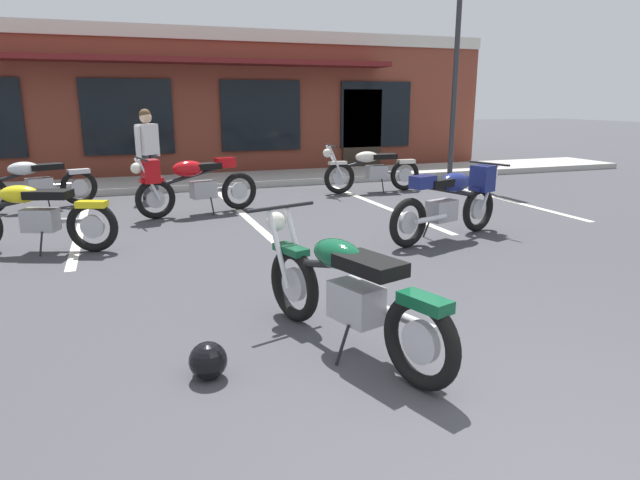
{
  "coord_description": "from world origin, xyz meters",
  "views": [
    {
      "loc": [
        -1.88,
        -1.62,
        1.84
      ],
      "look_at": [
        -0.14,
        3.14,
        0.55
      ],
      "focal_mm": 31.08,
      "sensor_mm": 36.0,
      "label": 1
    }
  ],
  "objects": [
    {
      "name": "sidewalk_kerb",
      "position": [
        0.0,
        10.78,
        0.07
      ],
      "size": [
        22.0,
        1.8,
        0.14
      ],
      "primitive_type": "cube",
      "color": "#A8A59E",
      "rests_on": "ground_plane"
    },
    {
      "name": "helmet_on_pavement",
      "position": [
        -1.42,
        1.85,
        0.13
      ],
      "size": [
        0.26,
        0.26,
        0.26
      ],
      "color": "black",
      "rests_on": "ground_plane"
    },
    {
      "name": "motorcycle_foreground_classic",
      "position": [
        -0.36,
        1.96,
        0.46
      ],
      "size": [
        0.96,
        2.05,
        0.98
      ],
      "color": "black",
      "rests_on": "ground_plane"
    },
    {
      "name": "motorcycle_black_cruiser",
      "position": [
        -2.93,
        5.86,
        0.46
      ],
      "size": [
        2.01,
        1.06,
        0.98
      ],
      "color": "black",
      "rests_on": "ground_plane"
    },
    {
      "name": "person_in_shorts_foreground",
      "position": [
        -1.32,
        9.29,
        0.95
      ],
      "size": [
        0.49,
        0.5,
        1.68
      ],
      "color": "black",
      "rests_on": "ground_plane"
    },
    {
      "name": "brick_storefront_building",
      "position": [
        0.0,
        14.82,
        1.75
      ],
      "size": [
        15.7,
        6.34,
        3.49
      ],
      "color": "brown",
      "rests_on": "ground_plane"
    },
    {
      "name": "motorcycle_blue_standard",
      "position": [
        2.96,
        8.57,
        0.46
      ],
      "size": [
        2.11,
        0.66,
        0.98
      ],
      "color": "black",
      "rests_on": "ground_plane"
    },
    {
      "name": "motorcycle_red_sportbike",
      "position": [
        -0.78,
        7.49,
        0.53
      ],
      "size": [
        2.08,
        0.86,
        0.98
      ],
      "color": "black",
      "rests_on": "ground_plane"
    },
    {
      "name": "ground_plane",
      "position": [
        0.0,
        3.5,
        0.0
      ],
      "size": [
        80.0,
        80.0,
        0.0
      ],
      "primitive_type": "plane",
      "color": "#3D3D42"
    },
    {
      "name": "motorcycle_green_cafe_racer",
      "position": [
        2.32,
        4.7,
        0.53
      ],
      "size": [
        2.04,
        0.99,
        0.98
      ],
      "color": "black",
      "rests_on": "ground_plane"
    },
    {
      "name": "painted_stall_lines",
      "position": [
        -0.0,
        7.18,
        0.0
      ],
      "size": [
        10.01,
        4.8,
        0.01
      ],
      "color": "silver",
      "rests_on": "ground_plane"
    },
    {
      "name": "motorcycle_silver_naked",
      "position": [
        -3.26,
        8.84,
        0.46
      ],
      "size": [
        2.03,
        1.02,
        0.98
      ],
      "color": "black",
      "rests_on": "ground_plane"
    },
    {
      "name": "parking_lot_lamp_post",
      "position": [
        5.54,
        9.57,
        3.23
      ],
      "size": [
        0.24,
        0.76,
        5.0
      ],
      "color": "#2D2D33",
      "rests_on": "ground_plane"
    }
  ]
}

